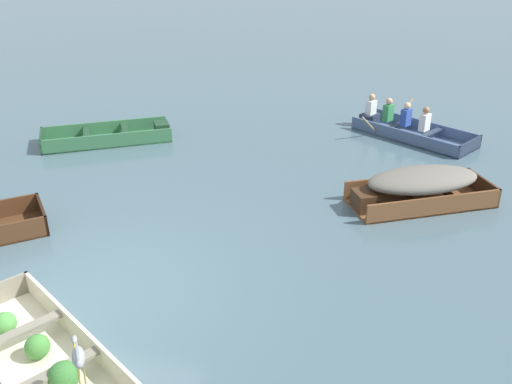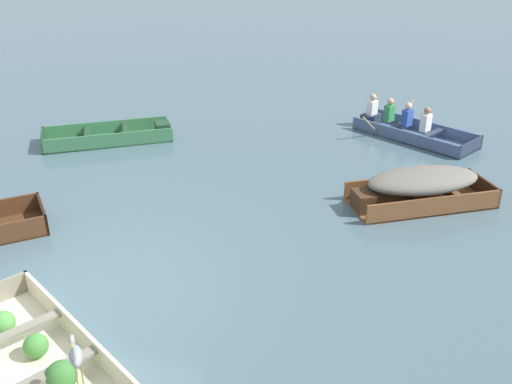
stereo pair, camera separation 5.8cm
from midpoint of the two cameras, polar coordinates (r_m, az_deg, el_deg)
The scene contains 6 objects.
ground_plane at distance 9.30m, azimuth -15.44°, elevation -9.25°, with size 80.00×80.00×0.00m, color #47606B.
dinghy_cream_foreground at distance 7.93m, azimuth -20.61°, elevation -15.69°, with size 3.47×2.83×0.42m.
skiff_green_near_moored at distance 15.20m, azimuth -14.25°, elevation 5.42°, with size 3.31×2.57×0.37m.
skiff_wooden_brown_far_moored at distance 11.73m, azimuth 16.01°, elevation 0.75°, with size 3.03×2.33×0.75m.
rowboat_slate_blue_with_crew at distance 15.60m, azimuth 14.64°, elevation 6.27°, with size 3.28×2.77×0.90m.
heron_on_dinghy at distance 6.73m, azimuth -17.61°, elevation -15.38°, with size 0.31×0.43×0.84m.
Camera 1 is at (4.10, -6.54, 5.17)m, focal length 40.00 mm.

